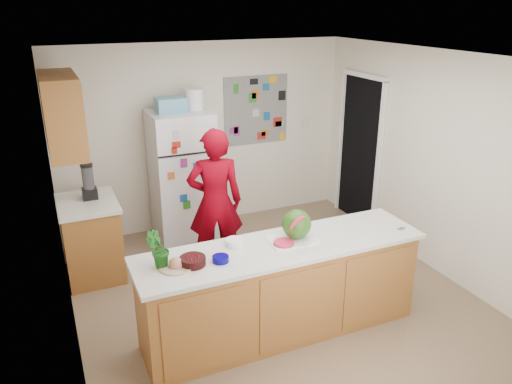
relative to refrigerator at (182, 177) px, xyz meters
name	(u,v)px	position (x,y,z in m)	size (l,w,h in m)	color
floor	(276,300)	(0.45, -1.88, -0.86)	(4.00, 4.50, 0.02)	brown
wall_back	(205,136)	(0.45, 0.38, 0.40)	(4.00, 0.02, 2.50)	beige
wall_left	(59,224)	(-1.56, -1.88, 0.40)	(0.02, 4.50, 2.50)	beige
wall_right	(438,164)	(2.46, -1.88, 0.40)	(0.02, 4.50, 2.50)	beige
ceiling	(281,57)	(0.45, -1.88, 1.66)	(4.00, 4.50, 0.02)	white
doorway	(360,151)	(2.44, -0.43, 0.17)	(0.03, 0.85, 2.04)	black
peninsula_base	(281,291)	(0.25, -2.38, -0.41)	(2.60, 0.62, 0.88)	brown
peninsula_top	(282,247)	(0.25, -2.38, 0.05)	(2.68, 0.70, 0.04)	silver
side_counter_base	(92,240)	(-1.24, -0.53, -0.42)	(0.60, 0.80, 0.86)	brown
side_counter_top	(87,203)	(-1.24, -0.53, 0.03)	(0.64, 0.84, 0.04)	silver
upper_cabinets	(62,114)	(-1.37, -0.58, 1.05)	(0.35, 1.00, 0.80)	brown
refrigerator	(182,177)	(0.00, 0.00, 0.00)	(0.75, 0.70, 1.70)	silver
fridge_top_bin	(170,105)	(-0.10, 0.00, 0.94)	(0.35, 0.28, 0.18)	#5999B2
photo_collage	(256,110)	(1.20, 0.36, 0.70)	(0.95, 0.01, 0.95)	slate
person	(215,202)	(0.09, -1.02, 0.00)	(0.62, 0.41, 1.71)	#73000E
blender_appliance	(88,182)	(-1.19, -0.45, 0.24)	(0.13, 0.13, 0.38)	black
cutting_board	(291,240)	(0.37, -2.33, 0.08)	(0.42, 0.31, 0.01)	silver
watermelon	(297,224)	(0.43, -2.31, 0.22)	(0.27, 0.27, 0.27)	#20510D
watermelon_slice	(284,243)	(0.26, -2.38, 0.09)	(0.18, 0.18, 0.02)	#DB345B
cherry_bowl	(193,261)	(-0.59, -2.40, 0.11)	(0.22, 0.22, 0.07)	black
white_bowl	(235,242)	(-0.14, -2.21, 0.10)	(0.17, 0.17, 0.06)	silver
cobalt_bowl	(221,259)	(-0.36, -2.44, 0.10)	(0.14, 0.14, 0.05)	#040164
plate	(176,267)	(-0.73, -2.39, 0.08)	(0.28, 0.28, 0.02)	#B4A98B
paper_towel	(309,241)	(0.50, -2.42, 0.08)	(0.16, 0.15, 0.02)	silver
keys	(401,229)	(1.45, -2.54, 0.08)	(0.08, 0.04, 0.01)	gray
potted_plant	(158,250)	(-0.86, -2.33, 0.23)	(0.18, 0.14, 0.33)	#11400D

